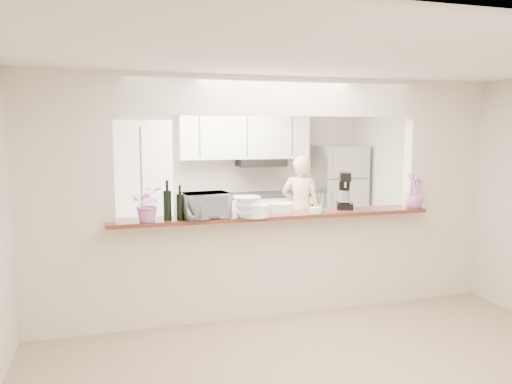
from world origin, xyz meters
name	(u,v)px	position (x,y,z in m)	size (l,w,h in m)	color
floor	(273,312)	(0.00, 0.00, 0.00)	(6.00, 6.00, 0.00)	tan
tile_overlay	(237,273)	(0.00, 1.55, 0.01)	(5.00, 2.90, 0.01)	silver
partition	(273,176)	(0.00, 0.00, 1.48)	(5.00, 0.15, 2.50)	silver
bar_counter	(273,260)	(0.00, 0.00, 0.58)	(3.40, 0.38, 1.09)	silver
kitchen_cabinets	(207,193)	(-0.19, 2.72, 0.97)	(3.15, 0.62, 2.25)	white
refrigerator	(339,196)	(2.05, 2.65, 0.85)	(0.75, 0.70, 1.70)	#9F9FA4
flower_left	(148,204)	(-1.30, -0.15, 1.26)	(0.31, 0.27, 0.34)	#E77AD7
wine_bottle_a	(167,205)	(-1.12, -0.12, 1.24)	(0.08, 0.08, 0.39)	black
wine_bottle_b	(180,206)	(-1.00, -0.15, 1.22)	(0.07, 0.07, 0.34)	black
toaster_oven	(205,205)	(-0.74, -0.10, 1.22)	(0.45, 0.31, 0.25)	#A7A7AC
serving_bowls	(247,207)	(-0.34, -0.17, 1.19)	(0.28, 0.28, 0.20)	white
plate_stack_a	(256,211)	(-0.25, -0.19, 1.15)	(0.27, 0.27, 0.12)	white
plate_stack_b	(281,207)	(0.10, 0.03, 1.14)	(0.27, 0.27, 0.09)	white
red_bowl	(258,209)	(-0.14, 0.08, 1.13)	(0.16, 0.16, 0.07)	maroon
tan_bowl	(275,208)	(0.05, 0.08, 1.13)	(0.16, 0.16, 0.07)	#C7B88C
utensil_caddy	(319,205)	(0.45, -0.15, 1.17)	(0.25, 0.20, 0.20)	silver
stand_mixer	(345,192)	(0.86, 0.06, 1.27)	(0.26, 0.32, 0.40)	black
flower_right	(414,191)	(1.60, -0.15, 1.28)	(0.22, 0.22, 0.38)	#B363B8
person	(301,209)	(1.06, 1.88, 0.79)	(0.58, 0.38, 1.58)	tan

